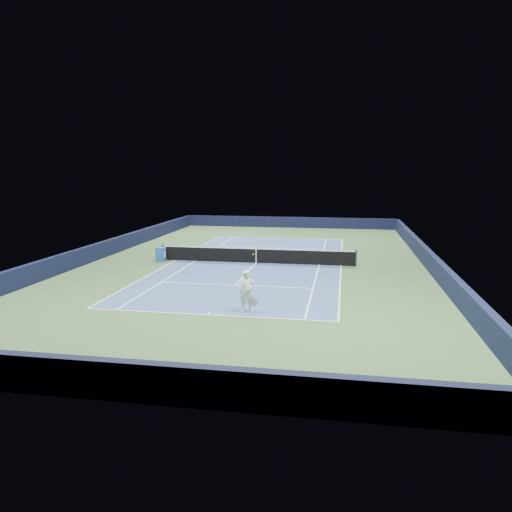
# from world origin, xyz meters

# --- Properties ---
(ground) EXTENTS (40.00, 40.00, 0.00)m
(ground) POSITION_xyz_m (0.00, 0.00, 0.00)
(ground) COLOR #304F2B
(ground) RESTS_ON ground
(wall_far) EXTENTS (22.00, 0.35, 1.10)m
(wall_far) POSITION_xyz_m (0.00, 19.82, 0.55)
(wall_far) COLOR black
(wall_far) RESTS_ON ground
(wall_near) EXTENTS (22.00, 0.35, 1.10)m
(wall_near) POSITION_xyz_m (0.00, -19.82, 0.55)
(wall_near) COLOR black
(wall_near) RESTS_ON ground
(wall_right) EXTENTS (0.35, 40.00, 1.10)m
(wall_right) POSITION_xyz_m (10.82, 0.00, 0.55)
(wall_right) COLOR black
(wall_right) RESTS_ON ground
(wall_left) EXTENTS (0.35, 40.00, 1.10)m
(wall_left) POSITION_xyz_m (-10.82, 0.00, 0.55)
(wall_left) COLOR black
(wall_left) RESTS_ON ground
(court_surface) EXTENTS (10.97, 23.77, 0.01)m
(court_surface) POSITION_xyz_m (0.00, 0.00, 0.00)
(court_surface) COLOR #2D4C7F
(court_surface) RESTS_ON ground
(baseline_far) EXTENTS (10.97, 0.08, 0.00)m
(baseline_far) POSITION_xyz_m (0.00, 11.88, 0.01)
(baseline_far) COLOR white
(baseline_far) RESTS_ON ground
(baseline_near) EXTENTS (10.97, 0.08, 0.00)m
(baseline_near) POSITION_xyz_m (0.00, -11.88, 0.01)
(baseline_near) COLOR white
(baseline_near) RESTS_ON ground
(sideline_doubles_right) EXTENTS (0.08, 23.77, 0.00)m
(sideline_doubles_right) POSITION_xyz_m (5.49, 0.00, 0.01)
(sideline_doubles_right) COLOR white
(sideline_doubles_right) RESTS_ON ground
(sideline_doubles_left) EXTENTS (0.08, 23.77, 0.00)m
(sideline_doubles_left) POSITION_xyz_m (-5.49, 0.00, 0.01)
(sideline_doubles_left) COLOR white
(sideline_doubles_left) RESTS_ON ground
(sideline_singles_right) EXTENTS (0.08, 23.77, 0.00)m
(sideline_singles_right) POSITION_xyz_m (4.12, 0.00, 0.01)
(sideline_singles_right) COLOR white
(sideline_singles_right) RESTS_ON ground
(sideline_singles_left) EXTENTS (0.08, 23.77, 0.00)m
(sideline_singles_left) POSITION_xyz_m (-4.12, 0.00, 0.01)
(sideline_singles_left) COLOR white
(sideline_singles_left) RESTS_ON ground
(service_line_far) EXTENTS (8.23, 0.08, 0.00)m
(service_line_far) POSITION_xyz_m (0.00, 6.40, 0.01)
(service_line_far) COLOR white
(service_line_far) RESTS_ON ground
(service_line_near) EXTENTS (8.23, 0.08, 0.00)m
(service_line_near) POSITION_xyz_m (0.00, -6.40, 0.01)
(service_line_near) COLOR white
(service_line_near) RESTS_ON ground
(center_service_line) EXTENTS (0.08, 12.80, 0.00)m
(center_service_line) POSITION_xyz_m (0.00, 0.00, 0.01)
(center_service_line) COLOR white
(center_service_line) RESTS_ON ground
(center_mark_far) EXTENTS (0.08, 0.30, 0.00)m
(center_mark_far) POSITION_xyz_m (0.00, 11.73, 0.01)
(center_mark_far) COLOR white
(center_mark_far) RESTS_ON ground
(center_mark_near) EXTENTS (0.08, 0.30, 0.00)m
(center_mark_near) POSITION_xyz_m (0.00, -11.73, 0.01)
(center_mark_near) COLOR white
(center_mark_near) RESTS_ON ground
(tennis_net) EXTENTS (12.90, 0.10, 1.07)m
(tennis_net) POSITION_xyz_m (0.00, 0.00, 0.50)
(tennis_net) COLOR black
(tennis_net) RESTS_ON ground
(sponsor_cube) EXTENTS (0.63, 0.56, 0.90)m
(sponsor_cube) POSITION_xyz_m (-6.40, -0.40, 0.45)
(sponsor_cube) COLOR blue
(sponsor_cube) RESTS_ON ground
(tennis_player) EXTENTS (0.86, 1.33, 2.40)m
(tennis_player) POSITION_xyz_m (1.58, -11.20, 0.92)
(tennis_player) COLOR white
(tennis_player) RESTS_ON ground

